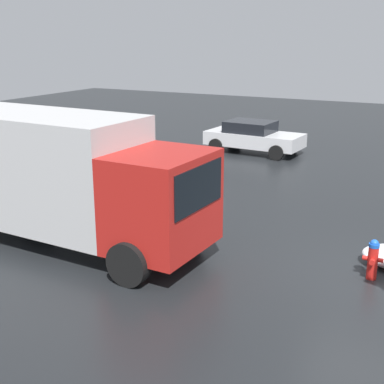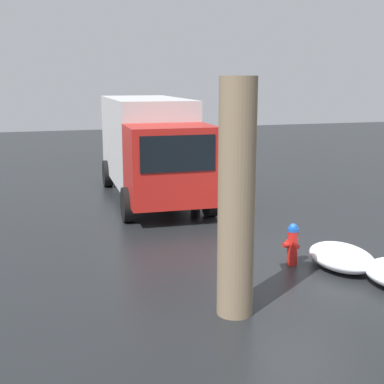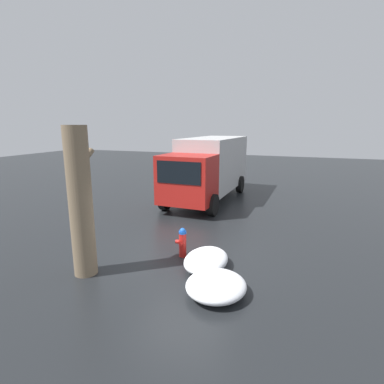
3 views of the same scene
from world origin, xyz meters
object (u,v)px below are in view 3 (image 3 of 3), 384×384
at_px(tree_trunk, 81,202).
at_px(pedestrian, 213,189).
at_px(fire_hydrant, 182,242).
at_px(delivery_truck, 209,166).

height_order(tree_trunk, pedestrian, tree_trunk).
height_order(fire_hydrant, delivery_truck, delivery_truck).
relative_size(tree_trunk, delivery_truck, 0.51).
distance_m(fire_hydrant, pedestrian, 4.79).
distance_m(tree_trunk, pedestrian, 6.69).
bearing_deg(fire_hydrant, pedestrian, -86.91).
xyz_separation_m(tree_trunk, pedestrian, (6.48, -1.41, -0.86)).
bearing_deg(pedestrian, tree_trunk, 2.23).
bearing_deg(tree_trunk, delivery_truck, -4.07).
relative_size(tree_trunk, pedestrian, 2.04).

